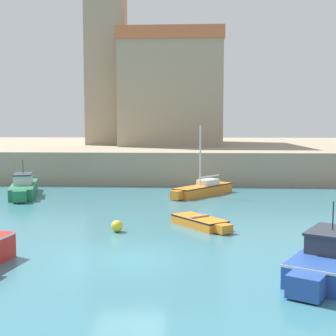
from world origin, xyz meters
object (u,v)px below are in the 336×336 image
(motorboat_green_7, at_px, (24,187))
(mooring_buoy, at_px, (117,226))
(sailboat_orange_5, at_px, (203,189))
(motorboat_blue_9, at_px, (332,256))
(church, at_px, (164,87))
(dinghy_orange_6, at_px, (201,222))

(motorboat_green_7, bearing_deg, mooring_buoy, -51.92)
(sailboat_orange_5, distance_m, motorboat_blue_9, 16.30)
(motorboat_blue_9, relative_size, church, 0.32)
(motorboat_green_7, xyz_separation_m, motorboat_blue_9, (15.47, -15.07, -0.04))
(mooring_buoy, bearing_deg, motorboat_blue_9, -33.72)
(sailboat_orange_5, height_order, motorboat_blue_9, sailboat_orange_5)
(dinghy_orange_6, bearing_deg, mooring_buoy, -162.78)
(motorboat_green_7, xyz_separation_m, church, (7.87, 21.32, 8.15))
(dinghy_orange_6, xyz_separation_m, mooring_buoy, (-3.65, -1.13, 0.01))
(dinghy_orange_6, relative_size, motorboat_green_7, 0.51)
(motorboat_green_7, bearing_deg, dinghy_orange_6, -37.60)
(sailboat_orange_5, bearing_deg, mooring_buoy, -110.13)
(motorboat_green_7, distance_m, mooring_buoy, 12.62)
(dinghy_orange_6, distance_m, motorboat_blue_9, 7.46)
(motorboat_green_7, bearing_deg, sailboat_orange_5, 3.86)
(church, bearing_deg, mooring_buoy, -90.16)
(motorboat_green_7, bearing_deg, motorboat_blue_9, -44.24)
(sailboat_orange_5, height_order, church, church)
(dinghy_orange_6, xyz_separation_m, motorboat_blue_9, (4.04, -6.26, 0.26))
(motorboat_green_7, distance_m, motorboat_blue_9, 21.60)
(sailboat_orange_5, relative_size, dinghy_orange_6, 1.56)
(sailboat_orange_5, relative_size, motorboat_blue_9, 0.87)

